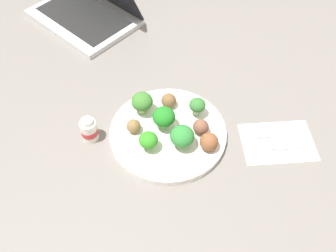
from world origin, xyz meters
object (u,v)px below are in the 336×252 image
at_px(broccoli_floret_back_left, 148,140).
at_px(broccoli_floret_mid_right, 197,105).
at_px(meatball_front_right, 167,101).
at_px(broccoli_floret_near_rim, 142,102).
at_px(fork, 277,147).
at_px(broccoli_floret_center, 164,117).
at_px(yogurt_bottle, 89,130).
at_px(broccoli_floret_back_right, 182,136).
at_px(knife, 273,135).
at_px(meatball_back_right, 209,142).
at_px(napkin, 278,142).
at_px(meatball_center, 134,125).
at_px(laptop, 87,7).
at_px(meatball_front_left, 201,127).
at_px(plate, 168,133).

bearing_deg(broccoli_floret_back_left, broccoli_floret_mid_right, -137.10).
bearing_deg(meatball_front_right, broccoli_floret_mid_right, 159.95).
bearing_deg(broccoli_floret_near_rim, fork, 163.41).
height_order(broccoli_floret_center, yogurt_bottle, broccoli_floret_center).
xyz_separation_m(broccoli_floret_back_right, knife, (-0.22, -0.04, -0.04)).
bearing_deg(broccoli_floret_center, broccoli_floret_mid_right, -152.81).
distance_m(broccoli_floret_back_right, broccoli_floret_near_rim, 0.14).
distance_m(meatball_back_right, napkin, 0.17).
relative_size(broccoli_floret_back_left, meatball_back_right, 1.12).
height_order(broccoli_floret_back_right, meatball_back_right, broccoli_floret_back_right).
xyz_separation_m(meatball_center, napkin, (-0.34, 0.02, -0.03)).
bearing_deg(broccoli_floret_mid_right, laptop, -51.14).
bearing_deg(broccoli_floret_near_rim, meatball_back_right, 146.23).
distance_m(broccoli_floret_back_left, yogurt_bottle, 0.15).
distance_m(broccoli_floret_center, yogurt_bottle, 0.18).
bearing_deg(yogurt_bottle, meatball_center, -172.02).
xyz_separation_m(meatball_front_right, yogurt_bottle, (0.18, 0.09, -0.01)).
xyz_separation_m(broccoli_floret_near_rim, meatball_back_right, (-0.16, 0.11, -0.01)).
bearing_deg(broccoli_floret_back_left, yogurt_bottle, -15.35).
height_order(meatball_front_left, knife, meatball_front_left).
distance_m(meatball_back_right, laptop, 0.62).
distance_m(meatball_center, napkin, 0.35).
xyz_separation_m(meatball_front_right, fork, (-0.26, 0.12, -0.03)).
bearing_deg(laptop, meatball_front_left, 126.05).
bearing_deg(napkin, fork, 72.00).
bearing_deg(broccoli_floret_back_left, broccoli_floret_near_rim, -79.32).
bearing_deg(laptop, meatball_back_right, 124.86).
xyz_separation_m(meatball_center, yogurt_bottle, (0.10, 0.01, -0.00)).
xyz_separation_m(plate, knife, (-0.25, -0.00, -0.00)).
distance_m(meatball_back_right, yogurt_bottle, 0.28).
relative_size(broccoli_floret_back_right, broccoli_floret_mid_right, 1.15).
bearing_deg(broccoli_floret_back_right, meatball_center, -21.17).
xyz_separation_m(broccoli_floret_center, laptop, (0.25, -0.45, -0.01)).
distance_m(meatball_front_left, knife, 0.18).
relative_size(broccoli_floret_center, napkin, 0.35).
relative_size(broccoli_floret_near_rim, meatball_back_right, 1.34).
xyz_separation_m(meatball_back_right, yogurt_bottle, (0.28, -0.03, -0.01)).
xyz_separation_m(napkin, laptop, (0.52, -0.48, 0.04)).
distance_m(broccoli_floret_center, broccoli_floret_mid_right, 0.09).
bearing_deg(laptop, yogurt_bottle, 99.13).
distance_m(broccoli_floret_mid_right, meatball_back_right, 0.10).
xyz_separation_m(broccoli_floret_mid_right, knife, (-0.18, 0.05, -0.04)).
distance_m(broccoli_floret_back_left, meatball_center, 0.07).
distance_m(broccoli_floret_center, broccoli_floret_back_right, 0.07).
bearing_deg(meatball_front_right, broccoli_floret_center, 84.11).
bearing_deg(laptop, meatball_center, 111.37).
height_order(meatball_front_right, laptop, laptop).
xyz_separation_m(meatball_front_left, fork, (-0.18, 0.04, -0.03)).
bearing_deg(broccoli_floret_back_right, meatball_front_right, -73.56).
distance_m(plate, laptop, 0.54).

